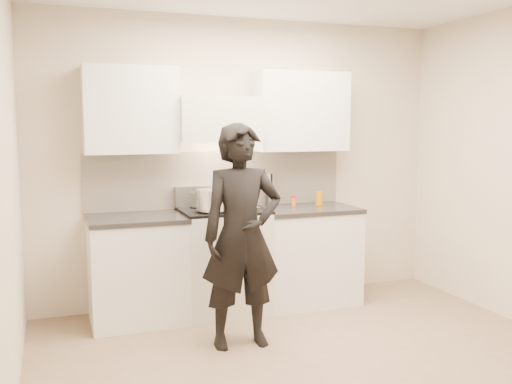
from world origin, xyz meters
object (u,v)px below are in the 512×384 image
Objects in this scene: wok at (232,193)px; utensil_crock at (270,195)px; stove at (223,260)px; person at (242,236)px; counter_right at (306,254)px.

wok is 1.58× the size of utensil_crock.
wok is (0.12, 0.13, 0.59)m from stove.
utensil_crock is at bearing 60.29° from person.
wok is 0.45m from utensil_crock.
counter_right is 0.94m from wok.
person is at bearing -103.02° from wok.
utensil_crock is (0.43, 0.11, -0.05)m from wok.
wok is at bearing 78.43° from person.
stove is at bearing -156.10° from utensil_crock.
wok is 1.02m from person.
stove is 0.62m from wok.
stove is 0.56× the size of person.
person is at bearing -121.16° from utensil_crock.
wok reaches higher than utensil_crock.
wok is at bearing 47.18° from stove.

